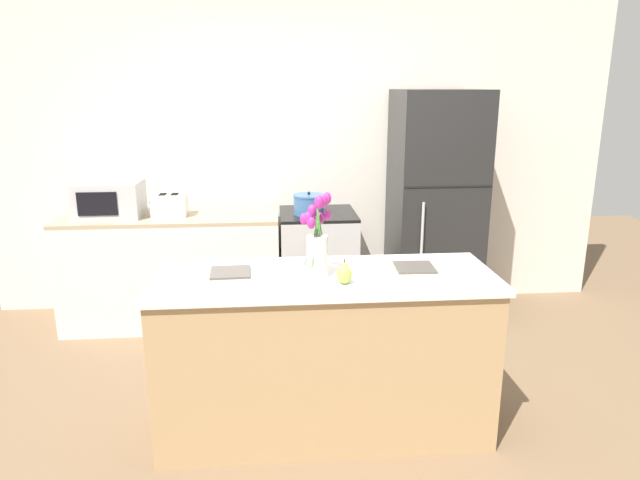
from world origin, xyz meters
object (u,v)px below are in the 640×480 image
stove_range (318,265)px  pear_figurine (344,274)px  cooking_pot (309,204)px  refrigerator (435,206)px  plate_setting_left (230,274)px  plate_setting_right (414,269)px  microwave (110,199)px  flower_vase (317,243)px  toaster (169,205)px

stove_range → pear_figurine: 1.82m
pear_figurine → cooking_pot: bearing=92.1°
refrigerator → cooking_pot: refrigerator is taller
plate_setting_left → cooking_pot: (0.51, 1.52, 0.05)m
plate_setting_right → microwave: bearing=141.7°
flower_vase → pear_figurine: bearing=-42.7°
toaster → microwave: microwave is taller
plate_setting_right → toaster: size_ratio=1.06×
stove_range → pear_figurine: pear_figurine is taller
refrigerator → plate_setting_left: (-1.54, -1.57, -0.00)m
plate_setting_left → toaster: size_ratio=1.06×
cooking_pot → toaster: bearing=178.7°
stove_range → cooking_pot: cooking_pot is taller
stove_range → flower_vase: flower_vase is taller
refrigerator → plate_setting_right: bearing=-109.7°
plate_setting_left → toaster: bearing=110.0°
cooking_pot → flower_vase: bearing=-92.3°
pear_figurine → plate_setting_left: size_ratio=0.43×
refrigerator → microwave: 2.55m
refrigerator → toaster: refrigerator is taller
flower_vase → cooking_pot: size_ratio=1.78×
flower_vase → pear_figurine: size_ratio=3.40×
toaster → plate_setting_left: bearing=-70.0°
pear_figurine → microwave: microwave is taller
cooking_pot → microwave: microwave is taller
flower_vase → cooking_pot: flower_vase is taller
pear_figurine → plate_setting_left: bearing=163.1°
stove_range → refrigerator: (0.95, 0.00, 0.47)m
stove_range → microwave: microwave is taller
cooking_pot → refrigerator: bearing=2.9°
refrigerator → toaster: 2.10m
pear_figurine → toaster: bearing=123.5°
plate_setting_left → refrigerator: bearing=45.6°
toaster → refrigerator: bearing=0.8°
refrigerator → microwave: bearing=-180.0°
cooking_pot → plate_setting_left: bearing=-108.7°
microwave → toaster: bearing=-3.3°
pear_figurine → flower_vase: bearing=137.3°
pear_figurine → plate_setting_right: bearing=23.6°
stove_range → toaster: (-1.15, -0.03, 0.53)m
plate_setting_right → pear_figurine: bearing=-156.4°
stove_range → microwave: bearing=-180.0°
plate_setting_left → microwave: size_ratio=0.62×
refrigerator → toaster: bearing=-179.2°
flower_vase → toaster: (-1.01, 1.60, -0.12)m
pear_figurine → stove_range: bearing=89.6°
flower_vase → microwave: (-1.46, 1.63, -0.07)m
pear_figurine → cooking_pot: size_ratio=0.53×
toaster → plate_setting_right: bearing=-45.1°
microwave → flower_vase: bearing=-48.1°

